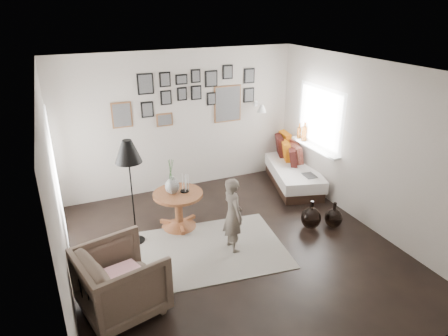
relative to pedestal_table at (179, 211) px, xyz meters
name	(u,v)px	position (x,y,z in m)	size (l,w,h in m)	color
ground	(235,250)	(0.54, -0.93, -0.28)	(4.80, 4.80, 0.00)	black
wall_back	(180,122)	(0.54, 1.47, 1.02)	(4.50, 4.50, 0.00)	#AFA599
wall_front	(358,271)	(0.54, -3.33, 1.02)	(4.50, 4.50, 0.00)	#AFA599
wall_left	(56,199)	(-1.71, -0.93, 1.02)	(4.80, 4.80, 0.00)	#AFA599
wall_right	(367,145)	(2.79, -0.93, 1.02)	(4.80, 4.80, 0.00)	#AFA599
ceiling	(237,70)	(0.54, -0.93, 2.32)	(4.80, 4.80, 0.00)	white
door_left	(56,179)	(-1.69, 0.27, 0.77)	(0.00, 2.14, 2.14)	white
window_right	(310,142)	(2.72, 0.41, 0.65)	(0.15, 1.32, 1.30)	white
gallery_wall	(195,97)	(0.83, 1.45, 1.46)	(2.74, 0.03, 1.08)	brown
wall_sconce	(261,108)	(2.09, 1.20, 1.18)	(0.18, 0.36, 0.16)	white
rug	(207,250)	(0.17, -0.79, -0.28)	(2.23, 1.56, 0.01)	silver
pedestal_table	(179,211)	(0.00, 0.00, 0.00)	(0.78, 0.78, 0.61)	brown
vase	(172,183)	(-0.08, 0.02, 0.50)	(0.22, 0.22, 0.56)	black
candles	(184,184)	(0.11, 0.00, 0.47)	(0.13, 0.13, 0.29)	black
daybed	(290,169)	(2.55, 0.74, 0.00)	(1.25, 1.93, 0.88)	black
magazine_on_daybed	(310,175)	(2.54, 0.11, 0.13)	(0.20, 0.27, 0.01)	black
armchair	(122,281)	(-1.16, -1.51, 0.13)	(0.87, 0.90, 0.82)	brown
armchair_cushion	(123,272)	(-1.13, -1.46, 0.20)	(0.37, 0.37, 0.09)	white
floor_lamp	(128,155)	(-0.72, -0.14, 1.11)	(0.38, 0.38, 1.62)	black
magazine_basket	(95,291)	(-1.45, -1.31, -0.09)	(0.39, 0.39, 0.40)	black
demijohn_large	(311,218)	(1.91, -0.87, -0.10)	(0.32, 0.32, 0.48)	black
demijohn_small	(333,218)	(2.26, -0.99, -0.12)	(0.28, 0.28, 0.44)	black
child	(233,215)	(0.53, -0.89, 0.28)	(0.41, 0.27, 1.13)	#645A4F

